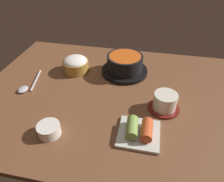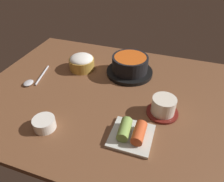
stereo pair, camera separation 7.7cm
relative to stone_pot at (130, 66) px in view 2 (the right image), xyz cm
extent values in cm
cube|color=brown|center=(-3.84, -16.14, -4.87)|extent=(100.00, 76.00, 2.00)
cylinder|color=black|center=(0.00, 0.00, -3.10)|extent=(19.96, 19.96, 1.55)
cylinder|color=black|center=(0.00, 0.00, 0.97)|extent=(15.27, 15.27, 6.58)
cylinder|color=#D15619|center=(0.00, 0.00, 3.96)|extent=(13.44, 13.44, 0.60)
cylinder|color=#B78C38|center=(-21.21, -3.17, -1.38)|extent=(11.15, 11.15, 4.97)
ellipsoid|color=white|center=(-21.21, -3.17, 1.10)|extent=(10.26, 10.26, 3.90)
cylinder|color=maroon|center=(17.20, -20.76, -3.47)|extent=(10.76, 10.76, 0.80)
cylinder|color=silver|center=(17.20, -20.76, -0.23)|extent=(7.99, 7.99, 5.67)
cylinder|color=#C6D18C|center=(17.20, -20.76, 2.30)|extent=(6.79, 6.79, 0.40)
cube|color=silver|center=(9.87, -34.20, -3.37)|extent=(12.61, 12.61, 1.00)
cylinder|color=#7A9E47|center=(7.67, -34.20, -1.13)|extent=(4.01, 7.79, 3.48)
cylinder|color=#C64C23|center=(12.08, -34.20, -1.13)|extent=(3.51, 7.58, 3.48)
cylinder|color=white|center=(-17.01, -39.34, -2.06)|extent=(7.02, 7.02, 3.63)
cylinder|color=#B73323|center=(-17.01, -39.34, -0.54)|extent=(5.76, 5.76, 0.50)
cylinder|color=#B7B7BC|center=(-35.03, -14.10, -3.47)|extent=(4.02, 14.50, 0.80)
ellipsoid|color=#B7B7BC|center=(-36.65, -21.26, -3.15)|extent=(3.60, 4.68, 1.26)
camera|label=1|loc=(10.46, -77.52, 45.95)|focal=33.49mm
camera|label=2|loc=(17.84, -75.50, 45.95)|focal=33.49mm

